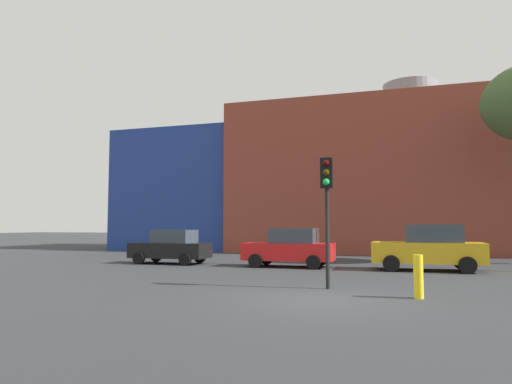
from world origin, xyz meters
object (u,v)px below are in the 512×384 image
Objects in this scene: traffic_light_island at (327,192)px; bollard_yellow_0 at (418,276)px; parked_car_2 at (429,248)px; parked_car_0 at (171,247)px; parked_car_1 at (290,248)px.

traffic_light_island is 3.54m from bollard_yellow_0.
parked_car_2 is 1.13× the size of traffic_light_island.
bollard_yellow_0 is (2.48, -1.09, -2.29)m from traffic_light_island.
parked_car_0 is at bearing 0.00° from parked_car_2.
parked_car_1 is 0.92× the size of parked_car_2.
parked_car_0 is 11.83m from parked_car_2.
parked_car_1 is at bearing -180.00° from parked_car_0.
parked_car_0 is 0.95× the size of parked_car_1.
parked_car_0 is 5.96m from parked_car_1.
traffic_light_island reaches higher than parked_car_0.
traffic_light_island reaches higher than bollard_yellow_0.
traffic_light_island reaches higher than parked_car_2.
bollard_yellow_0 is at bearing 123.53° from parked_car_1.
traffic_light_island is 3.49× the size of bollard_yellow_0.
parked_car_2 is at bearing 154.26° from traffic_light_island.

